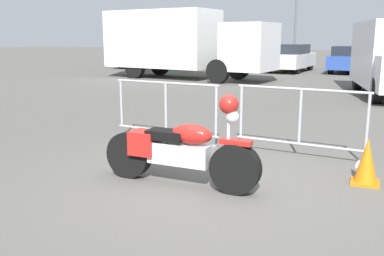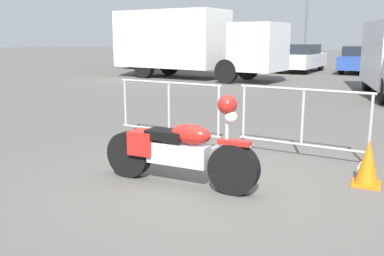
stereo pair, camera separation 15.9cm
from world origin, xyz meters
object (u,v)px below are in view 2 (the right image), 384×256
(box_truck, at_px, (188,41))
(pedestrian, at_px, (228,57))
(motorcycle, at_px, (178,150))
(parked_car_blue, at_px, (361,60))
(parked_car_green, at_px, (203,55))
(traffic_cone, at_px, (368,163))
(crowd_barrier_far, at_px, (302,122))
(street_lamp, at_px, (307,4))
(parked_car_yellow, at_px, (248,57))
(crowd_barrier_near, at_px, (169,111))
(parked_car_black, at_px, (155,54))
(parked_car_white, at_px, (301,58))

(box_truck, relative_size, pedestrian, 4.70)
(motorcycle, height_order, parked_car_blue, parked_car_blue)
(parked_car_green, height_order, traffic_cone, parked_car_green)
(pedestrian, distance_m, traffic_cone, 15.22)
(parked_car_blue, height_order, traffic_cone, parked_car_blue)
(crowd_barrier_far, bearing_deg, motorcycle, -121.01)
(parked_car_blue, relative_size, street_lamp, 0.73)
(crowd_barrier_far, distance_m, parked_car_yellow, 17.92)
(motorcycle, relative_size, box_truck, 0.26)
(box_truck, relative_size, traffic_cone, 13.45)
(crowd_barrier_near, xyz_separation_m, parked_car_black, (-9.86, 16.69, 0.22))
(box_truck, distance_m, parked_car_black, 7.70)
(motorcycle, xyz_separation_m, parked_car_yellow, (-5.09, 18.71, 0.25))
(parked_car_green, distance_m, traffic_cone, 20.93)
(parked_car_green, bearing_deg, parked_car_white, -90.79)
(parked_car_white, bearing_deg, parked_car_blue, -75.65)
(parked_car_black, xyz_separation_m, parked_car_white, (8.87, 0.03, -0.04))
(parked_car_black, bearing_deg, parked_car_green, -72.74)
(parked_car_black, bearing_deg, street_lamp, -63.57)
(crowd_barrier_far, relative_size, traffic_cone, 3.44)
(parked_car_black, xyz_separation_m, parked_car_yellow, (5.92, 0.11, -0.07))
(crowd_barrier_near, bearing_deg, crowd_barrier_far, 0.00)
(crowd_barrier_far, relative_size, pedestrian, 1.20)
(box_truck, distance_m, parked_car_blue, 9.32)
(parked_car_black, bearing_deg, crowd_barrier_far, -138.86)
(parked_car_black, height_order, pedestrian, pedestrian)
(crowd_barrier_far, xyz_separation_m, parked_car_black, (-12.16, 16.69, 0.22))
(parked_car_black, distance_m, pedestrian, 7.49)
(crowd_barrier_near, relative_size, parked_car_black, 0.44)
(box_truck, relative_size, street_lamp, 1.40)
(parked_car_blue, bearing_deg, crowd_barrier_far, -173.85)
(traffic_cone, xyz_separation_m, street_lamp, (-4.69, 20.95, 3.42))
(parked_car_yellow, height_order, parked_car_white, parked_car_white)
(pedestrian, bearing_deg, parked_car_green, -137.82)
(crowd_barrier_far, distance_m, street_lamp, 20.58)
(motorcycle, bearing_deg, crowd_barrier_near, 122.42)
(box_truck, bearing_deg, traffic_cone, -47.63)
(motorcycle, distance_m, box_truck, 14.20)
(crowd_barrier_near, distance_m, parked_car_black, 19.39)
(crowd_barrier_near, xyz_separation_m, parked_car_white, (-0.99, 16.72, 0.18))
(parked_car_white, bearing_deg, crowd_barrier_far, -163.82)
(crowd_barrier_far, xyz_separation_m, street_lamp, (-3.69, 20.00, 3.16))
(motorcycle, xyz_separation_m, traffic_cone, (2.15, 0.97, -0.16))
(box_truck, height_order, parked_car_white, box_truck)
(crowd_barrier_far, distance_m, parked_car_white, 17.04)
(parked_car_blue, height_order, street_lamp, street_lamp)
(parked_car_black, bearing_deg, parked_car_yellow, -83.88)
(crowd_barrier_far, bearing_deg, traffic_cone, -43.39)
(motorcycle, relative_size, parked_car_blue, 0.50)
(parked_car_blue, xyz_separation_m, traffic_cone, (1.33, -18.15, -0.40))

